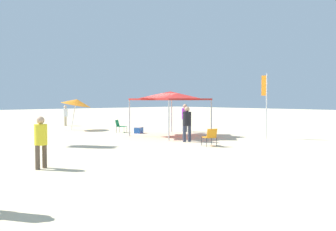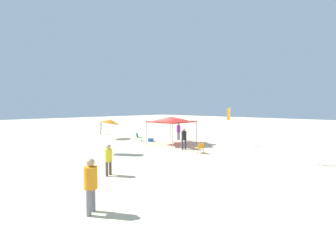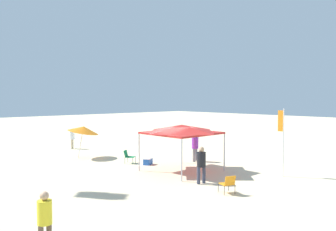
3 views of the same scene
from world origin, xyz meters
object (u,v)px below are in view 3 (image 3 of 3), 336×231
at_px(canopy_tent, 182,129).
at_px(person_kite_handler, 195,145).
at_px(banner_flag, 282,136).
at_px(person_beachcomber, 201,162).
at_px(person_near_umbrella, 45,216).
at_px(beach_umbrella, 83,129).
at_px(cooler_box, 148,161).
at_px(person_far_stroller, 72,137).
at_px(folding_chair_left_of_tent, 128,156).
at_px(folding_chair_facing_ocean, 228,183).

distance_m(canopy_tent, person_kite_handler, 3.29).
distance_m(canopy_tent, banner_flag, 5.36).
relative_size(person_beachcomber, person_near_umbrella, 1.10).
xyz_separation_m(beach_umbrella, cooler_box, (-4.82, -1.72, -1.75)).
distance_m(canopy_tent, person_far_stroller, 11.96).
xyz_separation_m(folding_chair_left_of_tent, banner_flag, (-8.34, -3.79, 1.66)).
bearing_deg(person_near_umbrella, cooler_box, 15.59).
height_order(canopy_tent, beach_umbrella, canopy_tent).
distance_m(cooler_box, person_near_umbrella, 11.99).
relative_size(canopy_tent, folding_chair_facing_ocean, 4.34).
relative_size(person_beachcomber, person_far_stroller, 1.08).
relative_size(folding_chair_left_of_tent, person_far_stroller, 0.49).
relative_size(person_far_stroller, person_kite_handler, 0.90).
height_order(beach_umbrella, cooler_box, beach_umbrella).
height_order(canopy_tent, banner_flag, banner_flag).
xyz_separation_m(canopy_tent, folding_chair_left_of_tent, (3.85, 0.86, -1.87)).
bearing_deg(person_beachcomber, person_far_stroller, 98.46).
bearing_deg(person_kite_handler, folding_chair_left_of_tent, 130.24).
bearing_deg(person_near_umbrella, person_beachcomber, -8.78).
bearing_deg(canopy_tent, person_beachcomber, 153.59).
relative_size(beach_umbrella, folding_chair_facing_ocean, 2.96).
bearing_deg(person_near_umbrella, person_kite_handler, 4.09).
bearing_deg(folding_chair_left_of_tent, person_beachcomber, -128.03).
height_order(person_far_stroller, person_near_umbrella, person_far_stroller).
bearing_deg(person_beachcomber, folding_chair_left_of_tent, 97.39).
bearing_deg(beach_umbrella, folding_chair_facing_ocean, -179.10).
bearing_deg(person_kite_handler, folding_chair_facing_ocean, -141.98).
height_order(cooler_box, person_beachcomber, person_beachcomber).
relative_size(folding_chair_facing_ocean, person_far_stroller, 0.49).
xyz_separation_m(banner_flag, person_beachcomber, (1.86, 4.24, -1.09)).
relative_size(canopy_tent, cooler_box, 4.79).
xyz_separation_m(person_near_umbrella, person_kite_handler, (6.01, -12.43, 0.12)).
bearing_deg(banner_flag, folding_chair_left_of_tent, 24.46).
relative_size(banner_flag, person_far_stroller, 2.15).
xyz_separation_m(cooler_box, person_beachcomber, (-5.31, 1.07, 0.85)).
bearing_deg(person_near_umbrella, canopy_tent, 3.37).
distance_m(beach_umbrella, person_far_stroller, 4.68).
distance_m(canopy_tent, person_beachcomber, 3.20).
height_order(banner_flag, person_kite_handler, banner_flag).
distance_m(person_beachcomber, person_near_umbrella, 8.67).
xyz_separation_m(folding_chair_left_of_tent, cooler_box, (-1.17, -0.62, -0.27)).
distance_m(folding_chair_left_of_tent, person_beachcomber, 6.52).
bearing_deg(person_kite_handler, beach_umbrella, 111.93).
relative_size(cooler_box, person_near_umbrella, 0.45).
relative_size(cooler_box, person_far_stroller, 0.45).
bearing_deg(banner_flag, person_near_umbrella, 90.37).
relative_size(person_far_stroller, person_near_umbrella, 1.01).
distance_m(banner_flag, person_kite_handler, 6.02).
bearing_deg(person_beachcomber, canopy_tent, 74.89).
xyz_separation_m(canopy_tent, banner_flag, (-4.48, -2.93, -0.21)).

